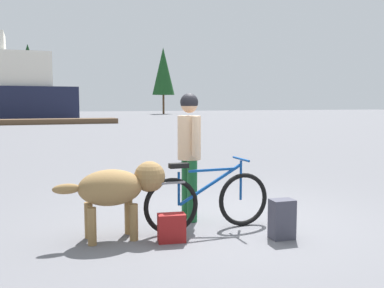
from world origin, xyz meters
TOP-DOWN VIEW (x-y plane):
  - ground_plane at (0.00, 0.00)m, footprint 160.00×160.00m
  - bicycle at (-0.33, -0.28)m, footprint 1.71×0.44m
  - person_cyclist at (-0.38, 0.25)m, footprint 0.32×0.53m
  - dog at (-1.46, -0.22)m, footprint 1.33×0.50m
  - backpack at (0.36, -0.93)m, footprint 0.29×0.22m
  - handbag_pannier at (-0.91, -0.57)m, footprint 0.35×0.23m
  - dock_pier at (-2.48, 29.81)m, footprint 13.69×2.02m
  - pine_tree_center at (-2.03, 56.64)m, footprint 4.33×4.33m
  - pine_tree_far_right at (16.64, 56.04)m, footprint 3.30×3.30m

SIDE VIEW (x-z plane):
  - ground_plane at x=0.00m, z-range 0.00..0.00m
  - handbag_pannier at x=-0.91m, z-range 0.00..0.33m
  - dock_pier at x=-2.48m, z-range 0.00..0.40m
  - backpack at x=0.36m, z-range 0.00..0.48m
  - bicycle at x=-0.33m, z-range -0.07..0.84m
  - dog at x=-1.46m, z-range 0.16..1.08m
  - person_cyclist at x=-0.38m, z-range 0.19..1.94m
  - pine_tree_center at x=-2.03m, z-range 1.27..10.71m
  - pine_tree_far_right at x=16.64m, z-range 1.41..11.21m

